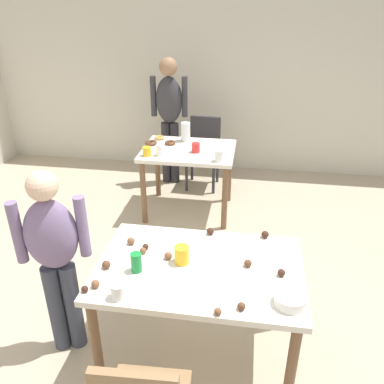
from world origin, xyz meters
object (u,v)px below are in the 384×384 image
person_adult_far (169,111)px  person_girl_near (54,252)px  dining_table_near (199,279)px  pitcher_far (186,132)px  soda_can (136,262)px  chair_far_table (204,148)px  dining_table_far (188,159)px  mixing_bowl (290,300)px

person_adult_far → person_girl_near: bearing=-93.2°
dining_table_near → pitcher_far: size_ratio=5.95×
person_adult_far → soda_can: person_adult_far is taller
chair_far_table → person_girl_near: bearing=-101.9°
dining_table_far → person_adult_far: (-0.36, 0.75, 0.32)m
dining_table_far → person_adult_far: person_adult_far is taller
soda_can → pitcher_far: bearing=92.6°
dining_table_far → person_adult_far: size_ratio=0.62×
pitcher_far → dining_table_near: bearing=-78.2°
soda_can → dining_table_near: bearing=15.2°
chair_far_table → dining_table_far: bearing=-95.6°
dining_table_far → person_girl_near: bearing=-104.1°
dining_table_near → mixing_bowl: size_ratio=7.33×
person_adult_far → pitcher_far: size_ratio=7.50×
dining_table_far → chair_far_table: (0.07, 0.74, -0.14)m
dining_table_far → chair_far_table: chair_far_table is taller
chair_far_table → mixing_bowl: 3.11m
mixing_bowl → pitcher_far: 2.68m
dining_table_near → chair_far_table: bearing=96.7°
person_adult_far → pitcher_far: (0.28, -0.49, -0.10)m
dining_table_near → soda_can: (-0.36, -0.10, 0.16)m
soda_can → mixing_bowl: bearing=-9.7°
dining_table_far → person_girl_near: person_girl_near is taller
dining_table_near → chair_far_table: size_ratio=1.44×
dining_table_far → person_girl_near: (-0.51, -2.04, 0.16)m
dining_table_near → pitcher_far: pitcher_far is taller
mixing_bowl → person_girl_near: bearing=172.1°
chair_far_table → mixing_bowl: size_ratio=5.09×
chair_far_table → soda_can: 2.84m
dining_table_near → person_girl_near: 0.92m
dining_table_far → person_adult_far: bearing=115.6°
chair_far_table → pitcher_far: bearing=-106.7°
mixing_bowl → soda_can: bearing=170.3°
chair_far_table → person_adult_far: 0.63m
mixing_bowl → pitcher_far: size_ratio=0.81×
dining_table_near → dining_table_far: size_ratio=1.28×
person_girl_near → mixing_bowl: 1.44m
chair_far_table → mixing_bowl: (0.85, -2.98, 0.28)m
mixing_bowl → soda_can: 0.90m
dining_table_far → person_girl_near: size_ratio=0.73×
dining_table_near → person_girl_near: person_girl_near is taller
person_girl_near → soda_can: person_girl_near is taller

